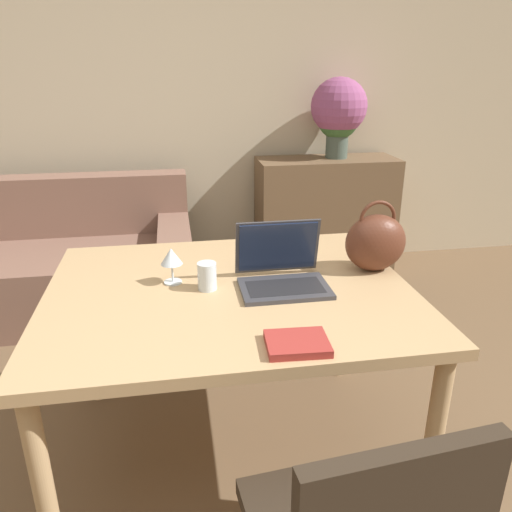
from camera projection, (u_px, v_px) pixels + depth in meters
name	position (u px, v px, depth m)	size (l,w,h in m)	color
wall_back	(178.00, 88.00, 3.53)	(10.00, 0.06, 2.70)	beige
dining_table	(230.00, 307.00, 1.85)	(1.32, 1.06, 0.75)	tan
couch	(45.00, 268.00, 3.22)	(1.87, 0.85, 0.82)	#7F5B4C
sideboard	(325.00, 216.00, 3.77)	(1.02, 0.40, 0.87)	brown
laptop	(281.00, 268.00, 1.84)	(0.32, 0.27, 0.23)	#38383D
drinking_glass	(207.00, 276.00, 1.79)	(0.07, 0.07, 0.10)	silver
wine_glass	(171.00, 258.00, 1.83)	(0.08, 0.08, 0.14)	silver
handbag	(375.00, 242.00, 1.94)	(0.24, 0.16, 0.28)	#592D1E
flower_vase	(339.00, 112.00, 3.53)	(0.40, 0.40, 0.56)	#47564C
book	(297.00, 344.00, 1.44)	(0.19, 0.15, 0.02)	maroon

